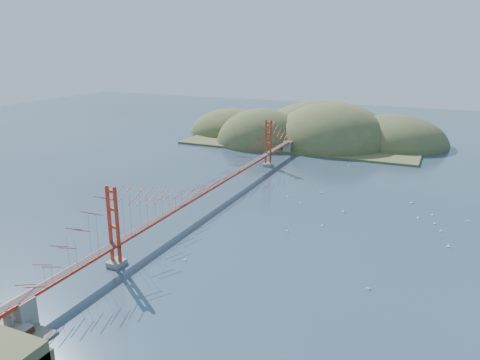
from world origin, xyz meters
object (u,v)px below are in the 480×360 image
at_px(sailboat_0, 322,225).
at_px(sailboat_1, 343,211).
at_px(fort, 13,330).
at_px(bridge, 214,167).
at_px(sailboat_2, 368,288).

height_order(sailboat_0, sailboat_1, sailboat_1).
bearing_deg(fort, sailboat_1, 65.20).
xyz_separation_m(bridge, sailboat_1, (24.60, 4.39, -6.85)).
bearing_deg(sailboat_1, sailboat_2, -71.54).
distance_m(sailboat_0, sailboat_1, 8.66).
height_order(bridge, sailboat_0, bridge).
bearing_deg(sailboat_2, sailboat_1, 108.46).
bearing_deg(sailboat_0, sailboat_1, 77.78).
height_order(sailboat_1, sailboat_2, sailboat_1).
distance_m(bridge, sailboat_0, 24.13).
xyz_separation_m(sailboat_1, sailboat_2, (8.95, -26.81, -0.01)).
height_order(bridge, sailboat_2, bridge).
distance_m(bridge, fort, 48.40).
height_order(sailboat_0, sailboat_2, sailboat_2).
relative_size(bridge, sailboat_2, 147.48).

